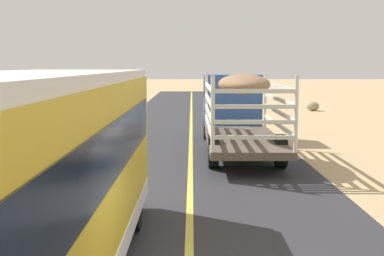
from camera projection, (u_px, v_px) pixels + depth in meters
livestock_truck at (238, 103)px, 21.05m from camera, size 2.53×9.70×3.02m
bus at (26, 182)px, 7.03m from camera, size 2.54×10.00×3.21m
boulder_mid_field at (315, 106)px, 38.04m from camera, size 0.93×0.95×0.67m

